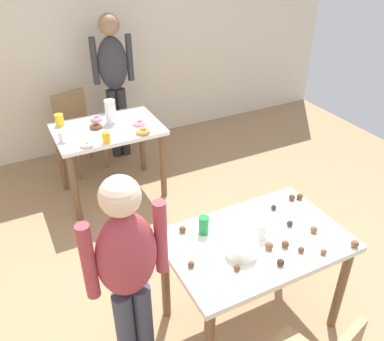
{
  "coord_description": "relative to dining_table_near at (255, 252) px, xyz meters",
  "views": [
    {
      "loc": [
        -1.18,
        -1.49,
        2.44
      ],
      "look_at": [
        -0.04,
        0.74,
        0.9
      ],
      "focal_mm": 38.08,
      "sensor_mm": 36.0,
      "label": 1
    }
  ],
  "objects": [
    {
      "name": "cake_ball_12",
      "position": [
        0.11,
        -0.14,
        0.13
      ],
      "size": [
        0.05,
        0.05,
        0.05
      ],
      "primitive_type": "sphere",
      "color": "brown",
      "rests_on": "dining_table_near"
    },
    {
      "name": "cup_near_0",
      "position": [
        0.03,
        0.01,
        0.17
      ],
      "size": [
        0.09,
        0.09,
        0.11
      ],
      "primitive_type": "cylinder",
      "color": "white",
      "rests_on": "dining_table_near"
    },
    {
      "name": "cake_ball_5",
      "position": [
        0.26,
        0.01,
        0.13
      ],
      "size": [
        0.04,
        0.04,
        0.04
      ],
      "primitive_type": "sphere",
      "color": "#3D2319",
      "rests_on": "dining_table_near"
    },
    {
      "name": "ground_plane",
      "position": [
        -0.06,
        -0.04,
        -0.64
      ],
      "size": [
        6.4,
        6.4,
        0.0
      ],
      "primitive_type": "plane",
      "color": "#9E7A56"
    },
    {
      "name": "cake_ball_0",
      "position": [
        -0.25,
        -0.17,
        0.13
      ],
      "size": [
        0.04,
        0.04,
        0.04
      ],
      "primitive_type": "sphere",
      "color": "brown",
      "rests_on": "dining_table_near"
    },
    {
      "name": "donut_far_4",
      "position": [
        -0.62,
        1.7,
        0.13
      ],
      "size": [
        0.13,
        0.13,
        0.04
      ],
      "primitive_type": "torus",
      "color": "white",
      "rests_on": "dining_table_far"
    },
    {
      "name": "fork_near",
      "position": [
        -0.45,
        -0.27,
        0.11
      ],
      "size": [
        0.17,
        0.02,
        0.01
      ],
      "primitive_type": "cube",
      "color": "silver",
      "rests_on": "dining_table_near"
    },
    {
      "name": "donut_far_3",
      "position": [
        -0.45,
        2.01,
        0.13
      ],
      "size": [
        0.12,
        0.12,
        0.04
      ],
      "primitive_type": "torus",
      "color": "brown",
      "rests_on": "dining_table_far"
    },
    {
      "name": "wall_back",
      "position": [
        -0.06,
        3.16,
        0.66
      ],
      "size": [
        6.4,
        0.1,
        2.6
      ],
      "primitive_type": "cube",
      "color": "beige",
      "rests_on": "ground_plane"
    },
    {
      "name": "mixing_bowl",
      "position": [
        -0.16,
        -0.07,
        0.15
      ],
      "size": [
        0.19,
        0.19,
        0.08
      ],
      "primitive_type": "cylinder",
      "color": "white",
      "rests_on": "dining_table_near"
    },
    {
      "name": "cake_ball_3",
      "position": [
        0.52,
        0.21,
        0.13
      ],
      "size": [
        0.05,
        0.05,
        0.05
      ],
      "primitive_type": "sphere",
      "color": "brown",
      "rests_on": "dining_table_near"
    },
    {
      "name": "dining_table_far",
      "position": [
        -0.35,
        1.98,
        -0.01
      ],
      "size": [
        1.0,
        0.7,
        0.75
      ],
      "color": "white",
      "rests_on": "ground_plane"
    },
    {
      "name": "donut_far_0",
      "position": [
        -0.05,
        1.9,
        0.13
      ],
      "size": [
        0.13,
        0.13,
        0.04
      ],
      "primitive_type": "torus",
      "color": "pink",
      "rests_on": "dining_table_far"
    },
    {
      "name": "cake_ball_2",
      "position": [
        0.49,
        -0.33,
        0.13
      ],
      "size": [
        0.05,
        0.05,
        0.05
      ],
      "primitive_type": "sphere",
      "color": "brown",
      "rests_on": "dining_table_near"
    },
    {
      "name": "dining_table_near",
      "position": [
        0.0,
        0.0,
        0.0
      ],
      "size": [
        1.12,
        0.73,
        0.75
      ],
      "color": "silver",
      "rests_on": "ground_plane"
    },
    {
      "name": "cake_ball_8",
      "position": [
        0.17,
        -0.22,
        0.13
      ],
      "size": [
        0.04,
        0.04,
        0.04
      ],
      "primitive_type": "sphere",
      "color": "brown",
      "rests_on": "dining_table_near"
    },
    {
      "name": "donut_far_1",
      "position": [
        -0.4,
        2.19,
        0.13
      ],
      "size": [
        0.12,
        0.12,
        0.04
      ],
      "primitive_type": "torus",
      "color": "pink",
      "rests_on": "dining_table_far"
    },
    {
      "name": "cake_ball_4",
      "position": [
        -0.47,
        -0.03,
        0.13
      ],
      "size": [
        0.04,
        0.04,
        0.04
      ],
      "primitive_type": "sphere",
      "color": "brown",
      "rests_on": "dining_table_near"
    },
    {
      "name": "pitcher_far",
      "position": [
        -0.28,
        2.08,
        0.22
      ],
      "size": [
        0.11,
        0.11,
        0.23
      ],
      "primitive_type": "cylinder",
      "color": "white",
      "rests_on": "dining_table_far"
    },
    {
      "name": "person_girl_near",
      "position": [
        -0.84,
        -0.04,
        0.24
      ],
      "size": [
        0.45,
        0.2,
        1.47
      ],
      "color": "#383D4C",
      "rests_on": "ground_plane"
    },
    {
      "name": "cup_far_1",
      "position": [
        -0.74,
        2.24,
        0.17
      ],
      "size": [
        0.08,
        0.08,
        0.11
      ],
      "primitive_type": "cylinder",
      "color": "yellow",
      "rests_on": "dining_table_far"
    },
    {
      "name": "soda_can",
      "position": [
        -0.26,
        0.2,
        0.17
      ],
      "size": [
        0.07,
        0.07,
        0.12
      ],
      "primitive_type": "cylinder",
      "color": "#198438",
      "rests_on": "dining_table_near"
    },
    {
      "name": "cup_far_2",
      "position": [
        -0.78,
        1.88,
        0.16
      ],
      "size": [
        0.08,
        0.08,
        0.1
      ],
      "primitive_type": "cylinder",
      "color": "white",
      "rests_on": "dining_table_far"
    },
    {
      "name": "person_adult_far",
      "position": [
        -0.02,
        2.72,
        0.36
      ],
      "size": [
        0.46,
        0.24,
        1.64
      ],
      "color": "#28282D",
      "rests_on": "ground_plane"
    },
    {
      "name": "cake_ball_7",
      "position": [
        -0.01,
        -0.25,
        0.13
      ],
      "size": [
        0.05,
        0.05,
        0.05
      ],
      "primitive_type": "sphere",
      "color": "#3D2319",
      "rests_on": "dining_table_near"
    },
    {
      "name": "chair_far_table",
      "position": [
        -0.51,
        2.69,
        -0.14
      ],
      "size": [
        0.5,
        0.5,
        0.87
      ],
      "color": "olive",
      "rests_on": "ground_plane"
    },
    {
      "name": "cake_ball_6",
      "position": [
        0.01,
        -0.11,
        0.13
      ],
      "size": [
        0.05,
        0.05,
        0.05
      ],
      "primitive_type": "sphere",
      "color": "brown",
      "rests_on": "dining_table_near"
    },
    {
      "name": "cake_ball_10",
      "position": [
        0.28,
        0.2,
        0.13
      ],
      "size": [
        0.04,
        0.04,
        0.04
      ],
      "primitive_type": "sphere",
      "color": "#3D2319",
      "rests_on": "dining_table_near"
    },
    {
      "name": "cup_far_0",
      "position": [
        -0.45,
        1.68,
        0.16
      ],
      "size": [
        0.07,
        0.07,
        0.1
      ],
      "primitive_type": "cylinder",
      "color": "yellow",
      "rests_on": "dining_table_far"
    },
    {
      "name": "cake_ball_9",
      "position": [
        0.28,
        -0.29,
        0.13
      ],
      "size": [
        0.04,
        0.04,
        0.04
      ],
      "primitive_type": "sphere",
      "color": "brown",
      "rests_on": "dining_table_near"
    },
    {
      "name": "cake_ball_11",
      "position": [
        -0.38,
        0.27,
        0.13
      ],
      "size": [
        0.05,
        0.05,
        0.05
      ],
      "primitive_type": "sphere",
      "color": "brown",
      "rests_on": "dining_table_near"
    },
    {
      "name": "donut_far_2",
      "position": [
        -0.09,
        1.71,
        0.13
      ],
      "size": [
        0.14,
        0.14,
        0.04
      ],
      "primitive_type": "torus",
      "color": "gold",
      "rests_on": "dining_table_far"
    },
    {
      "name": "cake_ball_1",
      "position": [
        0.46,
        0.23,
        0.13
      ],
      "size": [
        0.05,
        0.05,
        0.05
      ],
      "primitive_type": "sphere",
      "color": "brown",
      "rests_on": "dining_table_near"
    },
    {
      "name": "cake_ball_13",
      "position": [
        0.36,
        -0.11,
        0.13
      ],
      "size": [
        0.05,
        0.05,
        0.05
      ],
      "primitive_type": "sphere",
      "color": "brown",
      "rests_on": "dining_table_near"
    }
  ]
}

